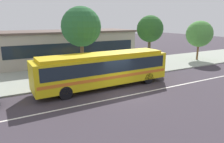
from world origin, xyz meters
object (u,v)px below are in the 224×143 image
at_px(transit_bus, 104,68).
at_px(bus_stop_sign, 140,59).
at_px(street_tree_near_stop, 81,27).
at_px(pedestrian_waiting_near_sign, 85,70).
at_px(street_tree_mid_block, 150,29).
at_px(street_tree_far_end, 199,34).
at_px(pedestrian_walking_along_curb, 135,63).

bearing_deg(transit_bus, bus_stop_sign, 18.89).
bearing_deg(street_tree_near_stop, transit_bus, -87.89).
height_order(pedestrian_waiting_near_sign, street_tree_mid_block, street_tree_mid_block).
height_order(pedestrian_waiting_near_sign, street_tree_far_end, street_tree_far_end).
relative_size(transit_bus, pedestrian_walking_along_curb, 7.12).
bearing_deg(bus_stop_sign, pedestrian_walking_along_curb, 81.16).
xyz_separation_m(transit_bus, bus_stop_sign, (4.99, 1.71, 0.07)).
distance_m(pedestrian_waiting_near_sign, pedestrian_walking_along_curb, 6.03).
height_order(pedestrian_walking_along_curb, street_tree_near_stop, street_tree_near_stop).
height_order(pedestrian_waiting_near_sign, bus_stop_sign, bus_stop_sign).
bearing_deg(bus_stop_sign, street_tree_near_stop, 150.66).
xyz_separation_m(bus_stop_sign, street_tree_mid_block, (3.26, 2.60, 2.80)).
height_order(street_tree_mid_block, street_tree_far_end, street_tree_mid_block).
bearing_deg(transit_bus, street_tree_far_end, 14.49).
xyz_separation_m(street_tree_mid_block, street_tree_far_end, (8.85, 0.11, -0.84)).
bearing_deg(street_tree_far_end, street_tree_near_stop, 179.38).
distance_m(pedestrian_walking_along_curb, street_tree_far_end, 12.36).
bearing_deg(pedestrian_walking_along_curb, pedestrian_waiting_near_sign, -174.36).
xyz_separation_m(pedestrian_walking_along_curb, bus_stop_sign, (-0.16, -1.02, 0.70)).
xyz_separation_m(pedestrian_waiting_near_sign, bus_stop_sign, (5.84, -0.43, 0.65)).
height_order(transit_bus, street_tree_far_end, street_tree_far_end).
xyz_separation_m(transit_bus, street_tree_near_stop, (-0.17, 4.61, 3.25)).
bearing_deg(street_tree_near_stop, street_tree_far_end, -0.62).
xyz_separation_m(pedestrian_waiting_near_sign, street_tree_far_end, (17.95, 2.28, 2.62)).
bearing_deg(pedestrian_waiting_near_sign, street_tree_far_end, 7.25).
distance_m(bus_stop_sign, street_tree_far_end, 12.56).
height_order(pedestrian_walking_along_curb, bus_stop_sign, bus_stop_sign).
bearing_deg(street_tree_mid_block, transit_bus, -152.42).
bearing_deg(pedestrian_waiting_near_sign, street_tree_mid_block, 13.42).
relative_size(pedestrian_waiting_near_sign, pedestrian_walking_along_curb, 1.04).
distance_m(transit_bus, pedestrian_waiting_near_sign, 2.37).
xyz_separation_m(transit_bus, street_tree_far_end, (17.09, 4.42, 2.04)).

